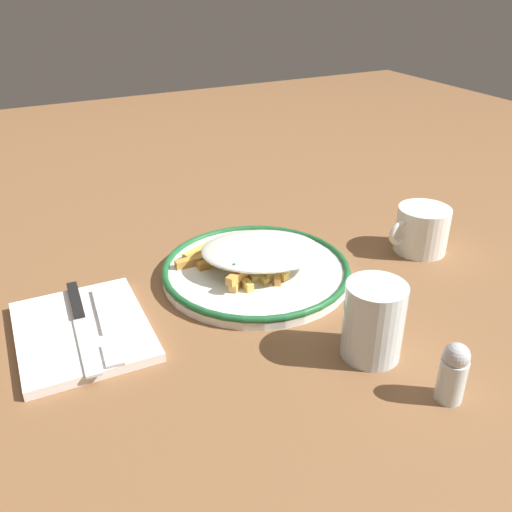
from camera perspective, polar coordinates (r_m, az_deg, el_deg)
name	(u,v)px	position (r m, az deg, el deg)	size (l,w,h in m)	color
ground_plane	(256,276)	(0.84, 0.00, -2.10)	(2.60, 2.60, 0.00)	brown
plate	(256,270)	(0.84, 0.00, -1.47)	(0.28, 0.28, 0.02)	white
fries_heap	(257,254)	(0.82, 0.11, 0.25)	(0.22, 0.20, 0.04)	#E4AB55
napkin	(83,331)	(0.75, -17.40, -7.34)	(0.16, 0.20, 0.01)	white
fork	(105,325)	(0.74, -15.27, -6.82)	(0.03, 0.18, 0.01)	silver
knife	(80,317)	(0.76, -17.68, -5.99)	(0.03, 0.21, 0.01)	black
water_glass	(373,321)	(0.68, 11.97, -6.53)	(0.07, 0.07, 0.10)	silver
coffee_mug	(421,230)	(0.94, 16.64, 2.62)	(0.11, 0.08, 0.08)	white
salt_shaker	(453,372)	(0.64, 19.60, -11.17)	(0.03, 0.03, 0.07)	silver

